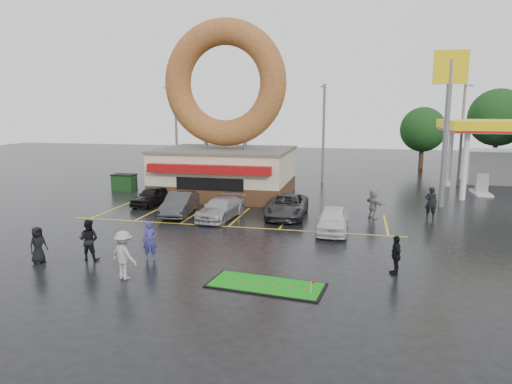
% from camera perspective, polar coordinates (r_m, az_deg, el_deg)
% --- Properties ---
extents(ground, '(120.00, 120.00, 0.00)m').
position_cam_1_polar(ground, '(23.58, -5.81, -6.35)').
color(ground, black).
rests_on(ground, ground).
extents(donut_shop, '(10.20, 8.70, 13.50)m').
position_cam_1_polar(donut_shop, '(35.94, -3.88, 6.66)').
color(donut_shop, '#472B19').
rests_on(donut_shop, ground).
extents(shell_sign, '(2.20, 0.36, 10.60)m').
position_cam_1_polar(shell_sign, '(33.87, 22.92, 10.59)').
color(shell_sign, slate).
rests_on(shell_sign, ground).
extents(streetlight_left, '(0.40, 2.21, 9.00)m').
position_cam_1_polar(streetlight_left, '(44.82, -9.98, 7.65)').
color(streetlight_left, slate).
rests_on(streetlight_left, ground).
extents(streetlight_mid, '(0.40, 2.21, 9.00)m').
position_cam_1_polar(streetlight_mid, '(42.48, 8.43, 7.56)').
color(streetlight_mid, slate).
rests_on(streetlight_mid, ground).
extents(streetlight_right, '(0.40, 2.21, 9.00)m').
position_cam_1_polar(streetlight_right, '(44.21, 24.35, 6.86)').
color(streetlight_right, slate).
rests_on(streetlight_right, ground).
extents(tree_far_c, '(6.30, 6.30, 9.00)m').
position_cam_1_polar(tree_far_c, '(57.31, 28.00, 8.22)').
color(tree_far_c, '#332114').
rests_on(tree_far_c, ground).
extents(tree_far_d, '(4.90, 4.90, 7.00)m').
position_cam_1_polar(tree_far_d, '(53.85, 20.14, 7.34)').
color(tree_far_d, '#332114').
rests_on(tree_far_d, ground).
extents(car_black, '(2.02, 4.03, 1.32)m').
position_cam_1_polar(car_black, '(33.23, -12.85, -0.50)').
color(car_black, black).
rests_on(car_black, ground).
extents(car_dgrey, '(2.02, 4.55, 1.45)m').
position_cam_1_polar(car_dgrey, '(29.79, -9.50, -1.48)').
color(car_dgrey, '#2F2F32').
rests_on(car_dgrey, ground).
extents(car_silver, '(2.46, 4.77, 1.32)m').
position_cam_1_polar(car_silver, '(28.49, -4.42, -2.04)').
color(car_silver, '#9A9B9F').
rests_on(car_silver, ground).
extents(car_grey, '(2.46, 5.14, 1.41)m').
position_cam_1_polar(car_grey, '(28.94, 3.91, -1.74)').
color(car_grey, '#2D2D30').
rests_on(car_grey, ground).
extents(car_white, '(1.69, 4.17, 1.42)m').
position_cam_1_polar(car_white, '(25.64, 9.58, -3.44)').
color(car_white, silver).
rests_on(car_white, ground).
extents(person_blue, '(0.76, 0.64, 1.78)m').
position_cam_1_polar(person_blue, '(21.25, -13.11, -5.93)').
color(person_blue, navy).
rests_on(person_blue, ground).
extents(person_blackjkt, '(0.98, 0.79, 1.88)m').
position_cam_1_polar(person_blackjkt, '(21.99, -20.18, -5.62)').
color(person_blackjkt, black).
rests_on(person_blackjkt, ground).
extents(person_hoodie, '(1.46, 1.13, 1.98)m').
position_cam_1_polar(person_hoodie, '(19.15, -16.18, -7.57)').
color(person_hoodie, gray).
rests_on(person_hoodie, ground).
extents(person_bystander, '(0.76, 0.93, 1.64)m').
position_cam_1_polar(person_bystander, '(22.49, -25.59, -5.98)').
color(person_bystander, black).
rests_on(person_bystander, ground).
extents(person_cameraman, '(0.61, 1.03, 1.65)m').
position_cam_1_polar(person_cameraman, '(19.80, 17.07, -7.54)').
color(person_cameraman, black).
rests_on(person_cameraman, ground).
extents(person_walker_near, '(1.44, 1.73, 1.86)m').
position_cam_1_polar(person_walker_near, '(29.41, 14.45, -1.42)').
color(person_walker_near, gray).
rests_on(person_walker_near, ground).
extents(person_walker_far, '(0.76, 0.53, 1.98)m').
position_cam_1_polar(person_walker_far, '(30.49, 21.01, -1.25)').
color(person_walker_far, black).
rests_on(person_walker_far, ground).
extents(dumpster, '(1.82, 1.23, 1.30)m').
position_cam_1_polar(dumpster, '(39.90, -16.14, 1.12)').
color(dumpster, '#173C17').
rests_on(dumpster, ground).
extents(putting_green, '(4.68, 2.45, 0.56)m').
position_cam_1_polar(putting_green, '(18.00, 1.27, -11.55)').
color(putting_green, black).
rests_on(putting_green, ground).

